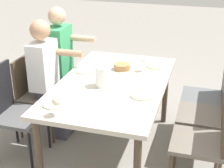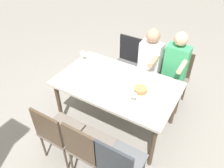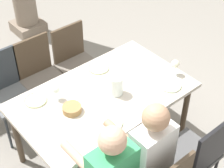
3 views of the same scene
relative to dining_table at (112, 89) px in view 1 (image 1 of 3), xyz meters
name	(u,v)px [view 1 (image 1 of 3)]	position (x,y,z in m)	size (l,w,h in m)	color
ground_plane	(112,151)	(0.00, 0.00, -0.70)	(16.00, 16.00, 0.00)	gray
dining_table	(112,89)	(0.00, 0.00, 0.00)	(1.66, 0.99, 0.77)	beige
chair_west_north	(212,92)	(-0.56, 0.92, -0.16)	(0.44, 0.44, 0.94)	#5B5E61
chair_west_south	(52,74)	(-0.56, -0.92, -0.17)	(0.44, 0.44, 0.92)	#6A6158
chair_mid_north	(210,110)	(-0.15, 0.92, -0.16)	(0.44, 0.44, 0.94)	#6A6158
chair_mid_south	(36,90)	(-0.15, -0.91, -0.19)	(0.44, 0.44, 0.87)	#6A6158
chair_east_north	(208,137)	(0.32, 0.92, -0.17)	(0.44, 0.44, 0.91)	#6A6158
chair_east_south	(11,108)	(0.32, -0.92, -0.17)	(0.44, 0.44, 0.94)	#4F4F50
diner_woman_green	(65,61)	(-0.56, -0.74, 0.01)	(0.35, 0.49, 1.33)	#3F3F4C
diner_man_white	(50,76)	(-0.16, -0.73, -0.01)	(0.35, 0.49, 1.29)	#3F3F4C
plate_0	(156,66)	(-0.53, 0.33, 0.08)	(0.21, 0.21, 0.02)	silver
wine_glass_0	(144,61)	(-0.37, 0.23, 0.19)	(0.08, 0.08, 0.16)	white
fork_0	(158,62)	(-0.68, 0.33, 0.08)	(0.02, 0.17, 0.01)	silver
spoon_0	(154,71)	(-0.38, 0.33, 0.08)	(0.02, 0.17, 0.01)	silver
plate_1	(86,71)	(-0.19, -0.34, 0.08)	(0.21, 0.21, 0.02)	white
fork_1	(91,66)	(-0.34, -0.34, 0.08)	(0.02, 0.17, 0.01)	silver
spoon_1	(81,77)	(-0.04, -0.34, 0.08)	(0.02, 0.17, 0.01)	silver
plate_2	(142,95)	(0.21, 0.33, 0.08)	(0.21, 0.21, 0.02)	silver
fork_2	(146,89)	(0.06, 0.33, 0.08)	(0.02, 0.17, 0.01)	silver
spoon_2	(138,103)	(0.36, 0.33, 0.08)	(0.02, 0.17, 0.01)	silver
plate_3	(55,104)	(0.57, -0.32, 0.08)	(0.22, 0.22, 0.02)	white
wine_glass_3	(57,101)	(0.73, -0.22, 0.20)	(0.08, 0.08, 0.17)	white
fork_3	(63,97)	(0.42, -0.32, 0.08)	(0.02, 0.17, 0.01)	silver
spoon_3	(47,113)	(0.72, -0.32, 0.08)	(0.02, 0.17, 0.01)	silver
water_pitcher	(102,78)	(0.10, -0.07, 0.16)	(0.13, 0.13, 0.19)	white
bread_basket	(122,67)	(-0.35, 0.00, 0.10)	(0.17, 0.17, 0.06)	#9E7547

